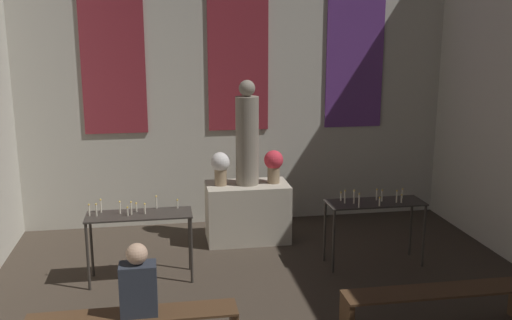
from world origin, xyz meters
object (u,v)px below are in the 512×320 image
(flower_vase_right, at_px, (274,164))
(candle_rack_left, at_px, (139,223))
(statue, at_px, (247,137))
(altar, at_px, (247,212))
(candle_rack_right, at_px, (375,210))
(flower_vase_left, at_px, (220,166))
(person_seated, at_px, (138,283))
(pew_back_right, at_px, (436,300))

(flower_vase_right, bearing_deg, candle_rack_left, -148.71)
(candle_rack_left, bearing_deg, statue, 37.36)
(statue, bearing_deg, flower_vase_right, 0.00)
(altar, bearing_deg, candle_rack_right, -37.58)
(flower_vase_right, bearing_deg, altar, 180.00)
(candle_rack_left, xyz_separation_m, candle_rack_right, (3.17, -0.00, 0.00))
(statue, distance_m, candle_rack_left, 2.18)
(altar, relative_size, flower_vase_left, 2.47)
(flower_vase_right, xyz_separation_m, candle_rack_right, (1.18, -1.22, -0.42))
(flower_vase_right, bearing_deg, statue, -180.00)
(altar, xyz_separation_m, flower_vase_left, (-0.41, 0.00, 0.75))
(flower_vase_left, height_order, candle_rack_right, flower_vase_left)
(flower_vase_right, bearing_deg, person_seated, -122.86)
(person_seated, bearing_deg, altar, 62.93)
(flower_vase_left, height_order, pew_back_right, flower_vase_left)
(candle_rack_left, height_order, person_seated, person_seated)
(flower_vase_left, relative_size, person_seated, 0.69)
(pew_back_right, bearing_deg, candle_rack_right, 90.86)
(candle_rack_right, height_order, person_seated, person_seated)
(candle_rack_left, bearing_deg, person_seated, -88.52)
(candle_rack_left, height_order, candle_rack_right, candle_rack_right)
(candle_rack_left, xyz_separation_m, person_seated, (0.05, -1.81, -0.01))
(flower_vase_right, bearing_deg, candle_rack_right, -46.03)
(altar, distance_m, pew_back_right, 3.43)
(statue, height_order, person_seated, statue)
(altar, bearing_deg, pew_back_right, -61.95)
(flower_vase_right, xyz_separation_m, person_seated, (-1.95, -3.02, -0.43))
(altar, bearing_deg, person_seated, -117.07)
(statue, height_order, flower_vase_left, statue)
(altar, distance_m, flower_vase_right, 0.85)
(statue, distance_m, pew_back_right, 3.66)
(candle_rack_right, bearing_deg, statue, 142.42)
(statue, height_order, candle_rack_right, statue)
(altar, xyz_separation_m, candle_rack_right, (1.58, -1.22, 0.33))
(flower_vase_right, distance_m, pew_back_right, 3.37)
(altar, height_order, person_seated, person_seated)
(statue, distance_m, candle_rack_right, 2.17)
(candle_rack_left, distance_m, pew_back_right, 3.70)
(candle_rack_right, xyz_separation_m, person_seated, (-3.13, -1.80, -0.01))
(statue, bearing_deg, candle_rack_left, -142.64)
(candle_rack_right, bearing_deg, pew_back_right, -89.14)
(pew_back_right, bearing_deg, statue, 118.05)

